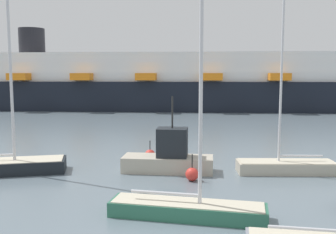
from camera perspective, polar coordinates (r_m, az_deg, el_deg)
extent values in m
cube|color=black|center=(24.11, -23.38, -6.95)|extent=(7.08, 3.74, 0.74)
cube|color=beige|center=(24.03, -23.42, -6.05)|extent=(6.78, 3.51, 0.04)
cylinder|color=silver|center=(23.43, -22.80, 9.08)|extent=(0.16, 0.16, 12.56)
cylinder|color=silver|center=(13.26, 20.19, -15.58)|extent=(2.38, 0.34, 0.10)
cube|color=#BCB29E|center=(23.29, 17.40, -7.25)|extent=(5.73, 1.93, 0.67)
cube|color=beige|center=(23.21, 17.43, -6.40)|extent=(5.50, 1.79, 0.04)
cylinder|color=silver|center=(22.53, 16.76, 6.30)|extent=(0.14, 0.14, 10.22)
cylinder|color=silver|center=(23.39, 19.40, -5.55)|extent=(2.55, 0.25, 0.11)
cube|color=#2D6B51|center=(15.65, 2.91, -13.89)|extent=(6.44, 2.26, 0.60)
cube|color=beige|center=(15.55, 2.92, -12.78)|extent=(6.18, 2.11, 0.04)
cylinder|color=silver|center=(14.63, 5.04, 9.61)|extent=(0.15, 0.15, 11.90)
cylinder|color=silver|center=(15.60, -0.46, -11.42)|extent=(2.83, 0.51, 0.12)
cube|color=#BCB29E|center=(22.52, -0.03, -7.10)|extent=(5.38, 2.02, 0.92)
cube|color=#1E2328|center=(22.22, 0.65, -3.84)|extent=(1.82, 1.44, 1.70)
cylinder|color=#262626|center=(21.97, 0.66, 0.72)|extent=(0.11, 0.11, 1.86)
sphere|color=red|center=(20.67, 3.66, -8.63)|extent=(0.72, 0.72, 0.72)
cylinder|color=black|center=(20.49, 3.67, -6.64)|extent=(0.06, 0.06, 0.75)
sphere|color=red|center=(25.59, -2.73, -5.70)|extent=(0.70, 0.70, 0.70)
cylinder|color=black|center=(25.46, -2.74, -4.27)|extent=(0.06, 0.06, 0.61)
cube|color=black|center=(63.72, -6.99, 3.34)|extent=(84.01, 12.07, 4.62)
cube|color=white|center=(63.63, -7.03, 6.10)|extent=(77.29, 10.63, 1.51)
cube|color=white|center=(63.64, -7.05, 7.46)|extent=(72.65, 9.99, 1.51)
cube|color=white|center=(63.68, -7.07, 8.82)|extent=(68.01, 9.36, 1.51)
cube|color=orange|center=(62.39, -21.57, 5.69)|extent=(3.03, 2.36, 1.06)
cube|color=orange|center=(58.86, -12.88, 5.96)|extent=(3.03, 2.36, 1.06)
cube|color=orange|center=(56.82, -3.33, 6.09)|extent=(3.03, 2.36, 1.06)
cube|color=orange|center=(56.43, 6.65, 6.06)|extent=(3.03, 2.36, 1.06)
cube|color=orange|center=(57.72, 16.46, 5.85)|extent=(3.03, 2.36, 1.06)
cylinder|color=black|center=(68.35, -19.87, 10.72)|extent=(4.23, 4.23, 4.20)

